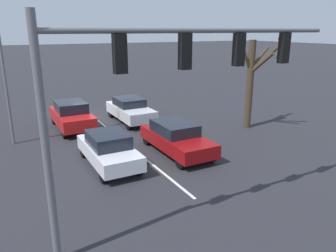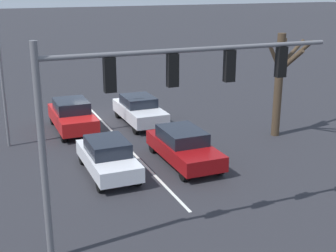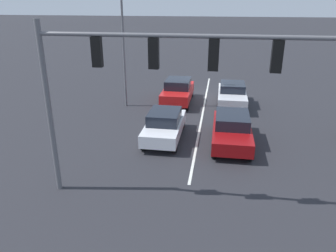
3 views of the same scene
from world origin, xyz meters
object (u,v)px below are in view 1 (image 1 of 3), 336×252
object	(u,v)px
car_white_midlane_front	(109,149)
street_lamp_right_shoulder	(3,40)
bare_tree_near	(252,78)
car_red_midlane_second	(72,115)
car_silver_leftlane_second	(130,110)
car_maroon_leftlane_front	(176,137)
traffic_signal_gantry	(165,73)

from	to	relation	value
car_white_midlane_front	street_lamp_right_shoulder	size ratio (longest dim) A/B	0.45
street_lamp_right_shoulder	bare_tree_near	world-z (taller)	street_lamp_right_shoulder
car_red_midlane_second	bare_tree_near	xyz separation A→B (m)	(-9.58, 4.81, 2.16)
car_silver_leftlane_second	bare_tree_near	world-z (taller)	bare_tree_near
car_maroon_leftlane_front	car_silver_leftlane_second	world-z (taller)	car_silver_leftlane_second
car_silver_leftlane_second	bare_tree_near	xyz separation A→B (m)	(-5.89, 4.65, 2.21)
car_silver_leftlane_second	street_lamp_right_shoulder	distance (m)	8.29
car_maroon_leftlane_front	car_silver_leftlane_second	xyz separation A→B (m)	(-0.14, -6.26, 0.03)
car_silver_leftlane_second	street_lamp_right_shoulder	size ratio (longest dim) A/B	0.48
car_red_midlane_second	traffic_signal_gantry	world-z (taller)	traffic_signal_gantry
street_lamp_right_shoulder	car_red_midlane_second	bearing A→B (deg)	-157.87
car_maroon_leftlane_front	car_white_midlane_front	bearing A→B (deg)	-0.04
car_white_midlane_front	street_lamp_right_shoulder	distance (m)	7.60
traffic_signal_gantry	car_red_midlane_second	bearing A→B (deg)	-89.25
car_maroon_leftlane_front	bare_tree_near	size ratio (longest dim) A/B	0.88
car_white_midlane_front	street_lamp_right_shoulder	bearing A→B (deg)	-56.85
car_maroon_leftlane_front	car_silver_leftlane_second	distance (m)	6.26
car_red_midlane_second	car_silver_leftlane_second	xyz separation A→B (m)	(-3.70, 0.16, -0.04)
car_maroon_leftlane_front	bare_tree_near	distance (m)	6.63
car_white_midlane_front	bare_tree_near	distance (m)	9.82
street_lamp_right_shoulder	car_white_midlane_front	bearing A→B (deg)	123.15
car_white_midlane_front	car_silver_leftlane_second	xyz separation A→B (m)	(-3.54, -6.26, 0.03)
car_silver_leftlane_second	traffic_signal_gantry	size ratio (longest dim) A/B	0.49
car_maroon_leftlane_front	car_white_midlane_front	world-z (taller)	car_white_midlane_front
car_white_midlane_front	car_red_midlane_second	xyz separation A→B (m)	(0.16, -6.42, 0.07)
car_silver_leftlane_second	car_white_midlane_front	bearing A→B (deg)	60.53
street_lamp_right_shoulder	bare_tree_near	size ratio (longest dim) A/B	1.79
car_red_midlane_second	car_silver_leftlane_second	distance (m)	3.70
car_maroon_leftlane_front	street_lamp_right_shoulder	distance (m)	9.60
car_red_midlane_second	car_silver_leftlane_second	bearing A→B (deg)	177.47
car_silver_leftlane_second	bare_tree_near	size ratio (longest dim) A/B	0.85
car_white_midlane_front	car_silver_leftlane_second	distance (m)	7.19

